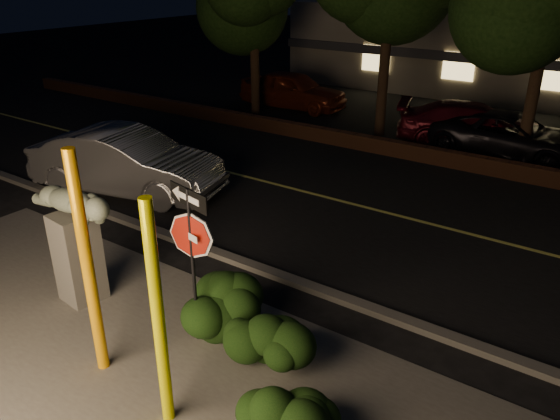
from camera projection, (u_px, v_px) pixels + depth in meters
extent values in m
plane|color=black|center=(409.00, 174.00, 16.24)|extent=(90.00, 90.00, 0.00)
cube|color=#4C4944|center=(114.00, 387.00, 8.00)|extent=(14.00, 6.00, 0.02)
cube|color=black|center=(363.00, 207.00, 14.00)|extent=(80.00, 8.00, 0.01)
cube|color=#CCC651|center=(363.00, 206.00, 13.99)|extent=(80.00, 0.12, 0.00)
cube|color=#4C4944|center=(269.00, 272.00, 10.90)|extent=(80.00, 0.25, 0.12)
cube|color=#4D2918|center=(426.00, 154.00, 17.11)|extent=(40.00, 0.35, 0.50)
cube|color=black|center=(479.00, 123.00, 21.48)|extent=(40.00, 12.00, 0.01)
cube|color=#6D6557|center=(534.00, 48.00, 26.65)|extent=(22.00, 10.00, 4.00)
cube|color=#333338|center=(507.00, 61.00, 22.84)|extent=(22.00, 0.20, 0.40)
cube|color=#FFD87F|center=(376.00, 58.00, 26.16)|extent=(1.40, 0.08, 1.20)
cube|color=#FFD87F|center=(458.00, 66.00, 24.08)|extent=(1.40, 0.08, 1.20)
cube|color=#FFD87F|center=(557.00, 76.00, 21.99)|extent=(1.40, 0.08, 1.20)
cylinder|color=black|center=(255.00, 69.00, 21.89)|extent=(0.36, 0.36, 3.75)
cylinder|color=black|center=(383.00, 76.00, 19.07)|extent=(0.36, 0.36, 4.25)
cylinder|color=black|center=(532.00, 100.00, 16.22)|extent=(0.36, 0.36, 4.00)
cylinder|color=#FEA709|center=(88.00, 267.00, 7.71)|extent=(0.18, 0.18, 3.53)
cylinder|color=#F8F600|center=(158.00, 318.00, 6.81)|extent=(0.16, 0.16, 3.28)
cylinder|color=black|center=(193.00, 269.00, 8.50)|extent=(0.06, 0.06, 2.69)
cube|color=white|center=(191.00, 236.00, 8.26)|extent=(0.40, 0.11, 0.12)
cube|color=black|center=(188.00, 198.00, 8.01)|extent=(0.90, 0.21, 0.29)
cube|color=white|center=(188.00, 198.00, 8.01)|extent=(0.57, 0.14, 0.12)
cube|color=#4C4944|center=(78.00, 258.00, 9.82)|extent=(0.73, 0.73, 1.71)
sphere|color=slate|center=(97.00, 209.00, 8.75)|extent=(0.40, 0.40, 0.40)
ellipsoid|color=black|center=(231.00, 309.00, 8.88)|extent=(2.34, 1.71, 1.11)
ellipsoid|color=black|center=(268.00, 333.00, 8.35)|extent=(1.68, 0.99, 1.06)
ellipsoid|color=black|center=(288.00, 401.00, 7.12)|extent=(1.49, 1.13, 0.92)
imported|color=#A8A7AC|center=(127.00, 162.00, 14.57)|extent=(5.52, 3.06, 1.72)
imported|color=maroon|center=(293.00, 90.00, 23.37)|extent=(4.77, 2.14, 1.59)
imported|color=#470B14|center=(474.00, 125.00, 18.39)|extent=(5.47, 3.46, 1.48)
imported|color=black|center=(511.00, 136.00, 17.40)|extent=(5.09, 2.55, 1.38)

